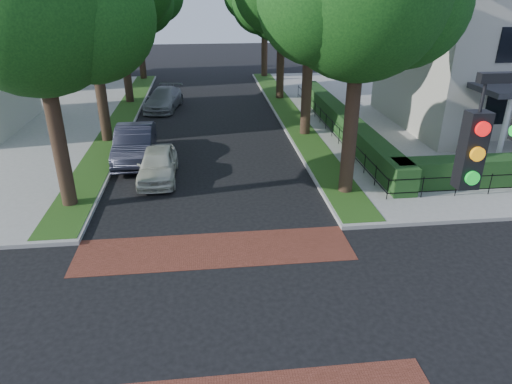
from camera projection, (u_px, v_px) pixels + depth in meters
ground at (219, 314)px, 12.06m from camera, size 120.00×120.00×0.00m
sidewalk_ne at (493, 110)px, 31.18m from camera, size 30.00×30.00×0.15m
crosswalk_far at (215, 250)px, 14.95m from camera, size 9.00×2.20×0.01m
grass_strip_ne at (290, 115)px, 29.80m from camera, size 1.60×29.80×0.02m
grass_strip_nw at (121, 120)px, 28.69m from camera, size 1.60×29.80×0.02m
tree_right_far at (283, 0)px, 31.64m from camera, size 7.25×6.23×9.74m
tree_left_near at (39, 7)px, 15.01m from camera, size 7.50×6.45×10.20m
hedge_main_road at (343, 122)px, 26.08m from camera, size 1.00×18.00×1.20m
fence_main_road at (329, 125)px, 26.06m from camera, size 0.06×18.00×0.90m
house_left_far at (12, 23)px, 37.28m from camera, size 10.00×9.00×10.14m
parked_car_front at (158, 164)px, 20.12m from camera, size 1.64×4.07×1.39m
parked_car_middle at (135, 144)px, 22.24m from camera, size 1.91×5.11×1.67m
parked_car_rear at (164, 99)px, 31.46m from camera, size 2.78×5.12×1.41m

